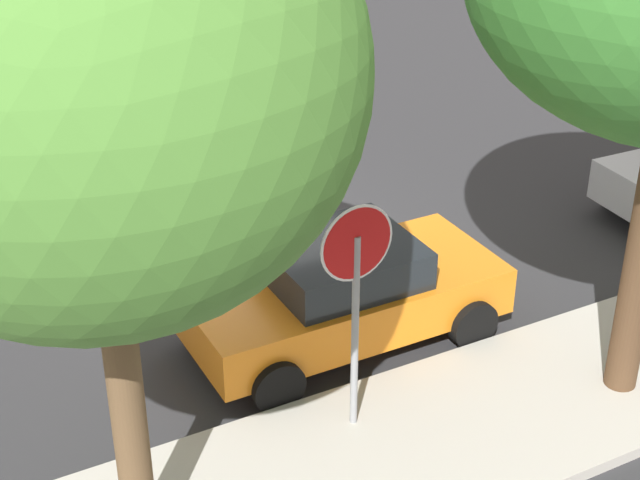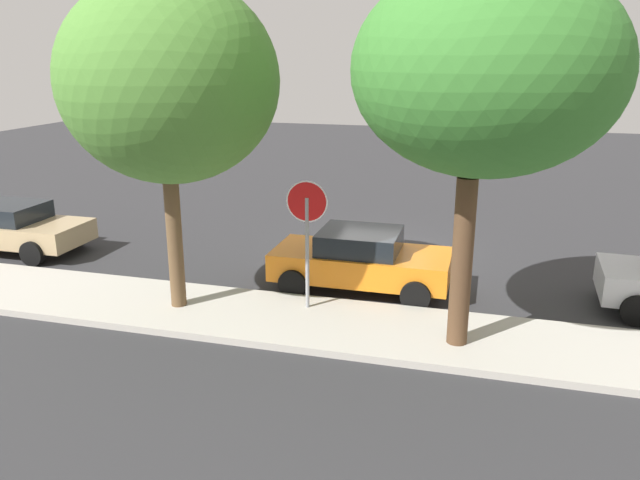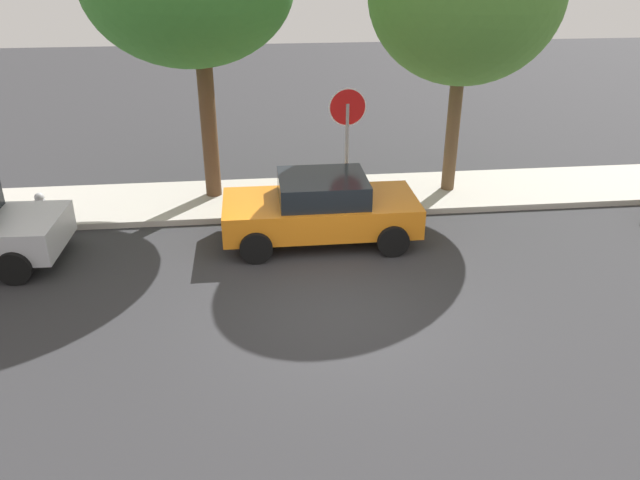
# 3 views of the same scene
# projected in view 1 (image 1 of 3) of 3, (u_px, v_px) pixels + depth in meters

# --- Properties ---
(ground_plane) EXTENTS (60.00, 60.00, 0.00)m
(ground_plane) POSITION_uv_depth(u_px,v_px,m) (253.00, 246.00, 14.59)
(ground_plane) COLOR #2D2D30
(sidewalk_curb) EXTENTS (32.00, 2.43, 0.14)m
(sidewalk_curb) POSITION_uv_depth(u_px,v_px,m) (442.00, 436.00, 10.69)
(sidewalk_curb) COLOR #B2ADA3
(sidewalk_curb) RESTS_ON ground_plane
(stop_sign) EXTENTS (0.84, 0.08, 2.80)m
(stop_sign) POSITION_uv_depth(u_px,v_px,m) (356.00, 281.00, 9.93)
(stop_sign) COLOR gray
(stop_sign) RESTS_ON ground_plane
(parked_car_orange) EXTENTS (3.97, 1.99, 1.39)m
(parked_car_orange) POSITION_uv_depth(u_px,v_px,m) (343.00, 291.00, 12.12)
(parked_car_orange) COLOR orange
(parked_car_orange) RESTS_ON ground_plane
(street_tree_near_corner) EXTENTS (4.20, 4.20, 6.65)m
(street_tree_near_corner) POSITION_uv_depth(u_px,v_px,m) (90.00, 76.00, 7.21)
(street_tree_near_corner) COLOR brown
(street_tree_near_corner) RESTS_ON ground_plane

